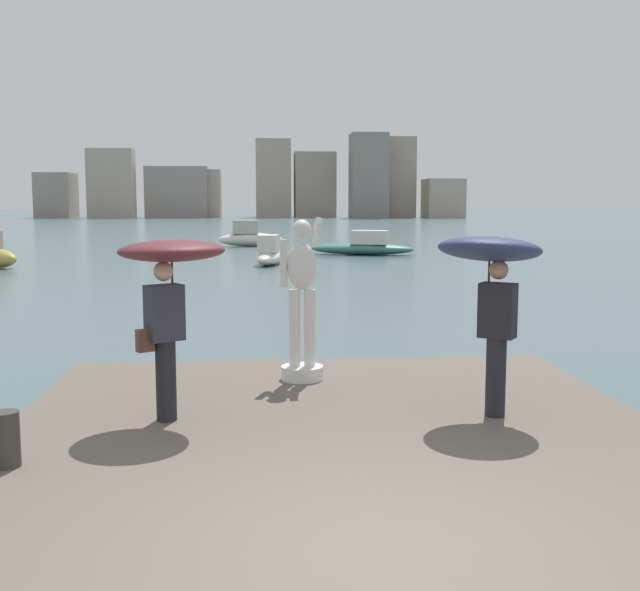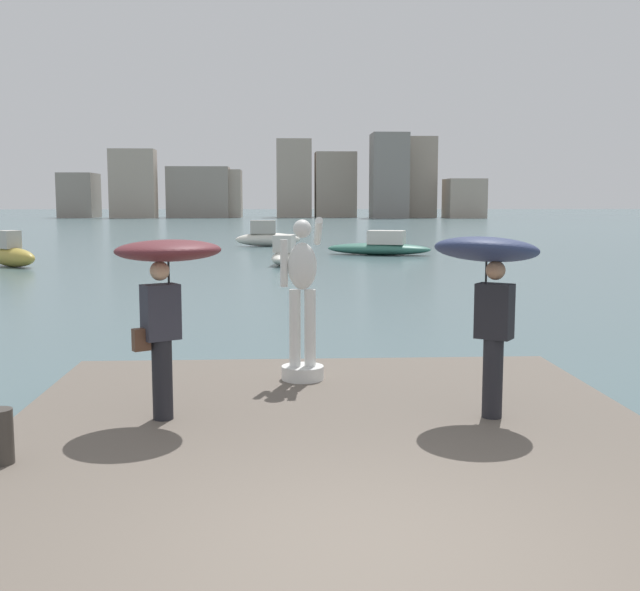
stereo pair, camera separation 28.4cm
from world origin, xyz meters
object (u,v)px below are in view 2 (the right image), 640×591
(boat_far, at_px, (267,237))
(boat_leftward, at_px, (12,254))
(mooring_bollard, at_px, (0,436))
(onlooker_left, at_px, (166,273))
(onlooker_right, at_px, (488,270))
(boat_mid, at_px, (380,246))
(boat_rightward, at_px, (285,254))
(statue_white_figure, at_px, (302,309))

(boat_far, bearing_deg, boat_leftward, -126.71)
(mooring_bollard, bearing_deg, boat_far, 87.37)
(mooring_bollard, bearing_deg, onlooker_left, 47.87)
(mooring_bollard, bearing_deg, onlooker_right, 15.53)
(boat_mid, height_order, boat_far, boat_far)
(onlooker_left, height_order, boat_rightward, onlooker_left)
(boat_mid, bearing_deg, mooring_bollard, -103.42)
(onlooker_left, relative_size, boat_rightward, 0.52)
(onlooker_right, bearing_deg, boat_rightward, 94.43)
(onlooker_left, bearing_deg, boat_leftward, 111.81)
(onlooker_left, relative_size, onlooker_right, 0.96)
(mooring_bollard, xyz_separation_m, boat_leftward, (-8.62, 26.30, -0.13))
(onlooker_left, distance_m, onlooker_right, 3.49)
(statue_white_figure, height_order, mooring_bollard, statue_white_figure)
(onlooker_right, xyz_separation_m, boat_leftward, (-13.43, 24.96, -1.50))
(mooring_bollard, xyz_separation_m, boat_mid, (7.74, 32.44, -0.22))
(boat_rightward, bearing_deg, boat_leftward, -177.79)
(statue_white_figure, distance_m, boat_leftward, 25.79)
(statue_white_figure, relative_size, boat_far, 0.55)
(onlooker_left, distance_m, boat_mid, 31.68)
(boat_far, distance_m, boat_leftward, 17.53)
(onlooker_left, height_order, onlooker_right, onlooker_right)
(onlooker_right, height_order, boat_mid, onlooker_right)
(boat_mid, distance_m, boat_far, 9.86)
(onlooker_left, distance_m, boat_far, 38.92)
(onlooker_right, distance_m, boat_far, 39.15)
(boat_far, bearing_deg, onlooker_left, -90.79)
(onlooker_right, relative_size, boat_leftward, 0.69)
(statue_white_figure, xyz_separation_m, mooring_bollard, (-2.84, -3.21, -0.69))
(boat_far, height_order, boat_rightward, boat_far)
(boat_mid, distance_m, boat_rightward, 7.52)
(onlooker_left, xyz_separation_m, boat_leftward, (-9.94, 24.84, -1.47))
(boat_mid, relative_size, boat_far, 1.40)
(statue_white_figure, xyz_separation_m, boat_rightward, (-0.00, 23.53, -0.88))
(mooring_bollard, height_order, boat_rightward, boat_rightward)
(onlooker_left, height_order, boat_mid, onlooker_left)
(boat_mid, bearing_deg, boat_leftward, -159.42)
(mooring_bollard, distance_m, boat_far, 40.39)
(boat_leftward, xyz_separation_m, boat_rightward, (11.46, 0.44, -0.06))
(onlooker_right, xyz_separation_m, boat_rightward, (-1.97, 25.40, -1.56))
(onlooker_right, xyz_separation_m, boat_mid, (2.93, 31.10, -1.58))
(onlooker_right, height_order, boat_far, onlooker_right)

